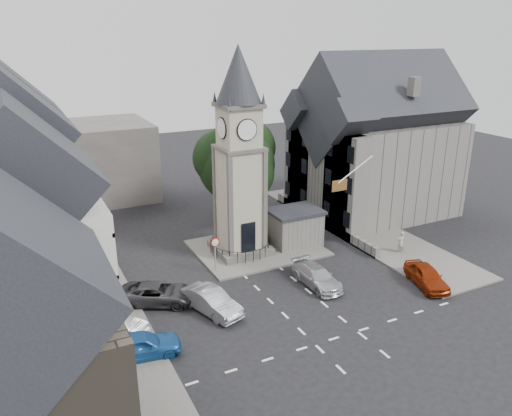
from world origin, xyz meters
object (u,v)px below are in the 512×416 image
car_east_red (427,276)px  clock_tower (239,155)px  stone_shelter (295,227)px  car_west_blue (140,345)px  pedestrian (401,243)px

car_east_red → clock_tower: bearing=146.3°
stone_shelter → car_west_blue: size_ratio=0.97×
car_east_red → pedestrian: 5.42m
stone_shelter → car_east_red: stone_shelter is taller
clock_tower → car_west_blue: clock_tower is taller
car_west_blue → pedestrian: (22.27, 4.15, 0.19)m
stone_shelter → car_east_red: (4.62, -10.50, -0.81)m
clock_tower → pedestrian: (11.50, -5.99, -7.17)m
stone_shelter → car_west_blue: stone_shelter is taller
stone_shelter → pedestrian: size_ratio=2.26×
clock_tower → pedestrian: 14.82m
stone_shelter → pedestrian: bearing=-39.4°
clock_tower → stone_shelter: 8.15m
car_east_red → pedestrian: size_ratio=2.27×
clock_tower → stone_shelter: bearing=-5.8°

